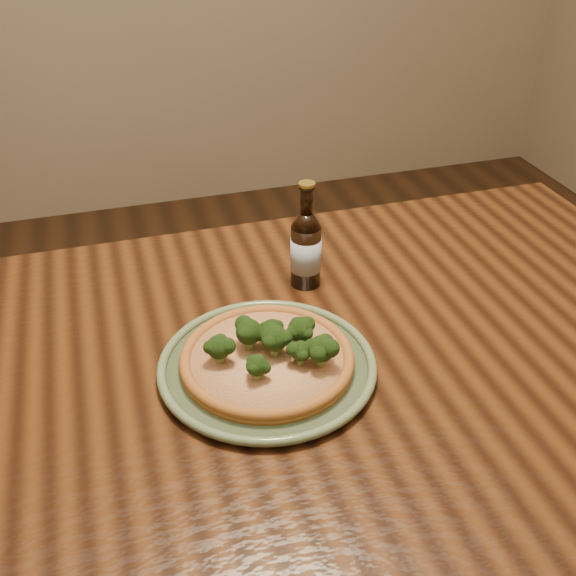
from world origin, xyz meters
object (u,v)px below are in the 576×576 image
object	(u,v)px
table	(263,408)
pizza	(268,356)
plate	(267,366)
beer_bottle	(306,248)

from	to	relation	value
table	pizza	world-z (taller)	pizza
plate	beer_bottle	world-z (taller)	beer_bottle
plate	pizza	world-z (taller)	pizza
beer_bottle	pizza	bearing A→B (deg)	-100.65
table	beer_bottle	bearing A→B (deg)	55.66
plate	beer_bottle	bearing A→B (deg)	58.83
pizza	beer_bottle	size ratio (longest dim) A/B	1.32
pizza	beer_bottle	bearing A→B (deg)	59.21
table	beer_bottle	xyz separation A→B (m)	(0.13, 0.20, 0.17)
plate	beer_bottle	size ratio (longest dim) A/B	1.67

